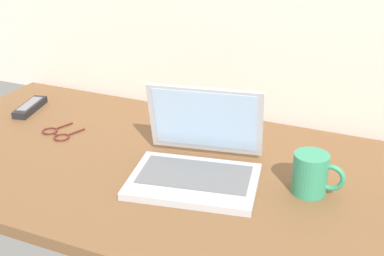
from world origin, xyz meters
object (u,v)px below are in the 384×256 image
Objects in this scene: coffee_mug at (311,174)px; remote_control_near at (30,107)px; eyeglasses at (57,134)px; laptop at (198,159)px.

remote_control_near is (-0.95, 0.14, -0.04)m from coffee_mug.
coffee_mug is at bearing -8.32° from remote_control_near.
eyeglasses is (-0.75, 0.02, -0.05)m from coffee_mug.
remote_control_near is 0.23m from eyeglasses.
laptop reaches higher than coffee_mug.
eyeglasses is at bearing -31.12° from remote_control_near.
remote_control_near is at bearing 148.88° from eyeglasses.
remote_control_near is 1.29× the size of eyeglasses.
laptop is 2.85× the size of coffee_mug.
laptop reaches higher than remote_control_near.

